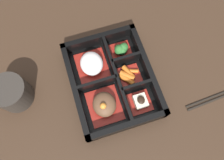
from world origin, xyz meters
The scene contains 10 objects.
ground_plane centered at (0.00, 0.00, 0.00)m, with size 3.00×3.00×0.00m, color #382619.
bento_base centered at (0.00, 0.00, 0.01)m, with size 0.27×0.21×0.01m.
bento_rim centered at (0.00, 0.00, 0.02)m, with size 0.27×0.21×0.05m.
bowl_stew centered at (-0.06, 0.04, 0.03)m, with size 0.10×0.08×0.05m.
bowl_rice centered at (0.06, 0.04, 0.03)m, with size 0.10×0.08×0.04m.
bowl_tofu centered at (-0.08, -0.05, 0.02)m, with size 0.06×0.06×0.03m.
bowl_carrots centered at (0.00, -0.05, 0.02)m, with size 0.06×0.06×0.02m.
bowl_greens centered at (0.08, -0.05, 0.03)m, with size 0.05×0.06×0.03m.
tea_cup centered at (0.04, 0.25, 0.04)m, with size 0.09×0.09×0.07m.
chopsticks centered at (-0.12, -0.27, 0.00)m, with size 0.03×0.21×0.01m.
Camera 1 is at (-0.18, 0.06, 0.57)m, focal length 35.00 mm.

